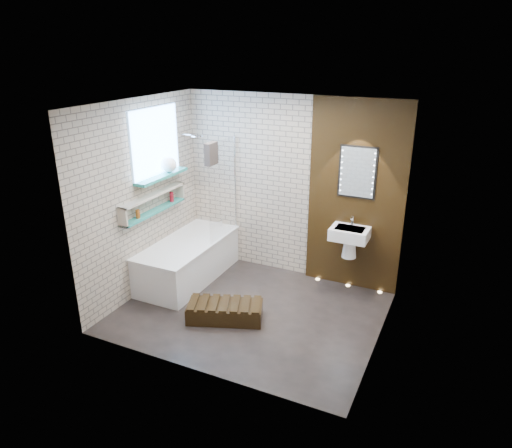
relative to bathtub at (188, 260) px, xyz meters
The scene contains 15 objects.
ground 1.34m from the bathtub, 20.18° to the right, with size 3.20×3.20×0.00m, color black.
room_shell 1.65m from the bathtub, 20.18° to the right, with size 3.24×3.20×2.60m.
walnut_panel 2.53m from the bathtub, 20.65° to the left, with size 1.30×0.06×2.60m, color black.
clerestory_window 1.65m from the bathtub, 163.78° to the right, with size 0.18×1.00×0.94m.
display_niche 1.00m from the bathtub, 135.46° to the right, with size 0.14×1.30×0.26m.
bathtub is the anchor object (origin of this frame).
bath_screen 1.14m from the bathtub, 51.10° to the left, with size 0.01×0.78×1.40m, color white.
towel 1.61m from the bathtub, 22.89° to the left, with size 0.09×0.23×0.30m, color black.
shower_head 1.78m from the bathtub, 98.54° to the left, with size 0.18×0.18×0.02m, color silver.
washbasin 2.32m from the bathtub, 16.01° to the left, with size 0.50×0.36×0.58m.
led_mirror 2.68m from the bathtub, 19.78° to the left, with size 0.50×0.02×0.70m.
walnut_step 1.27m from the bathtub, 36.59° to the right, with size 0.92×0.41×0.20m, color black.
niche_bottles 0.95m from the bathtub, 143.17° to the right, with size 0.06×0.81×0.14m.
sill_vases 1.39m from the bathtub, 166.52° to the left, with size 0.21×0.21×0.21m.
floor_uplights 2.32m from the bathtub, 19.02° to the left, with size 0.96×0.06×0.01m.
Camera 1 is at (2.30, -4.74, 3.23)m, focal length 33.15 mm.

